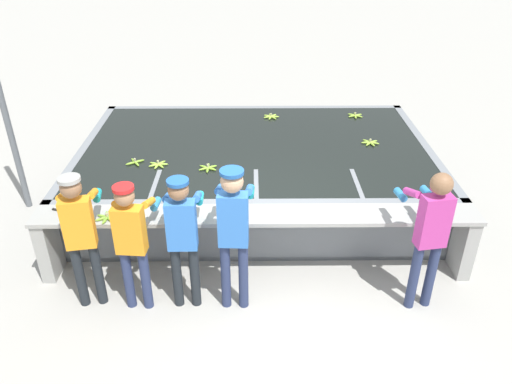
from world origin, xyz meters
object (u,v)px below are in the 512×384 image
Objects in this scene: worker_2 at (182,231)px; banana_bunch_floating_3 at (135,162)px; worker_3 at (233,226)px; knife_0 at (61,211)px; worker_1 at (132,236)px; banana_bunch_floating_1 at (370,142)px; banana_bunch_ledge_0 at (107,217)px; worker_0 at (80,229)px; banana_bunch_floating_2 at (271,117)px; support_post_left at (4,107)px; banana_bunch_floating_0 at (355,115)px; worker_4 at (430,229)px; banana_bunch_floating_5 at (208,168)px; banana_bunch_floating_4 at (158,164)px.

banana_bunch_floating_3 is (-0.90, 1.89, -0.10)m from worker_2.
worker_3 reaches higher than knife_0.
worker_1 reaches higher than banana_bunch_floating_1.
worker_3 is at bearing -17.62° from banana_bunch_ledge_0.
worker_0 is 6.50× the size of banana_bunch_floating_3.
banana_bunch_floating_3 is at bearing -138.55° from banana_bunch_floating_2.
worker_2 is at bearing -64.46° from banana_bunch_floating_3.
support_post_left reaches higher than worker_0.
worker_0 reaches higher than banana_bunch_floating_3.
banana_bunch_floating_0 is 3.88m from banana_bunch_floating_3.
support_post_left is (-5.36, 2.23, 0.56)m from worker_4.
banana_bunch_floating_0 is at bearing 55.38° from worker_2.
worker_2 is 0.56m from worker_3.
support_post_left is at bearing 134.34° from worker_1.
banana_bunch_floating_5 is 2.97m from support_post_left.
banana_bunch_floating_0 is 5.10m from knife_0.
banana_bunch_floating_3 is at bearing 151.51° from worker_4.
worker_1 is at bearing -140.48° from banana_bunch_floating_1.
worker_4 reaches higher than banana_bunch_floating_4.
worker_1 is 4.82m from banana_bunch_floating_0.
banana_bunch_floating_0 and banana_bunch_floating_4 have the same top height.
banana_bunch_floating_1 is at bearing 13.00° from banana_bunch_floating_4.
worker_0 is 2.75m from support_post_left.
worker_4 is 3.07m from banana_bunch_floating_5.
worker_3 is 1.02× the size of worker_4.
worker_4 reaches higher than worker_0.
banana_bunch_floating_5 is (-2.52, 1.75, -0.15)m from worker_4.
banana_bunch_ledge_0 is (-1.07, -1.26, 0.00)m from banana_bunch_floating_5.
banana_bunch_floating_5 is at bearing -140.55° from banana_bunch_floating_0.
worker_3 reaches higher than banana_bunch_floating_0.
knife_0 is at bearing -142.91° from banana_bunch_floating_0.
banana_bunch_floating_4 is at bearing 74.97° from banana_bunch_ledge_0.
worker_2 is 5.85× the size of banana_bunch_floating_5.
banana_bunch_ledge_0 is (-3.50, -2.10, 0.00)m from banana_bunch_floating_1.
worker_0 is 0.46m from banana_bunch_ledge_0.
worker_2 is at bearing 2.65° from worker_1.
support_post_left is (-1.77, 1.74, 0.71)m from banana_bunch_ledge_0.
banana_bunch_floating_2 is 4.01m from knife_0.
support_post_left reaches higher than worker_1.
support_post_left is at bearing 145.79° from worker_3.
banana_bunch_floating_4 is (-1.65, -1.82, 0.00)m from banana_bunch_floating_2.
banana_bunch_floating_1 is 4.53m from knife_0.
banana_bunch_floating_0 is 0.09× the size of support_post_left.
banana_bunch_floating_5 is (-2.43, -0.84, 0.00)m from banana_bunch_floating_1.
worker_2 reaches higher than banana_bunch_floating_1.
worker_3 reaches higher than banana_bunch_floating_3.
banana_bunch_floating_0 is at bearing 45.05° from worker_0.
worker_2 is 5.84× the size of banana_bunch_floating_4.
worker_3 is 3.72m from banana_bunch_floating_2.
knife_0 is 2.10m from support_post_left.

